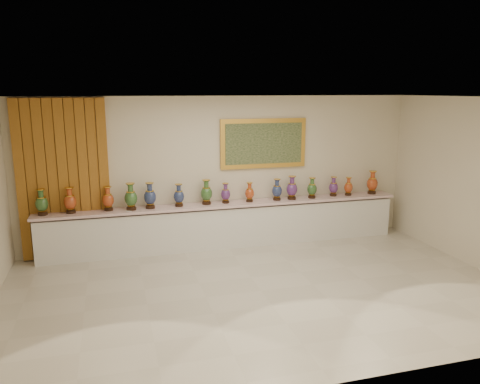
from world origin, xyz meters
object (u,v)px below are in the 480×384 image
at_px(counter, 226,225).
at_px(vase_1, 70,202).
at_px(vase_2, 108,200).
at_px(vase_0, 42,203).

distance_m(counter, vase_1, 3.01).
bearing_deg(vase_2, counter, -0.50).
xyz_separation_m(vase_0, vase_1, (0.48, 0.02, 0.00)).
height_order(vase_0, vase_2, vase_0).
relative_size(counter, vase_0, 15.14).
bearing_deg(vase_0, vase_1, 1.92).
bearing_deg(vase_2, vase_0, -178.55).
distance_m(vase_0, vase_2, 1.15).
bearing_deg(vase_0, counter, 0.16).
distance_m(vase_1, vase_2, 0.67).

